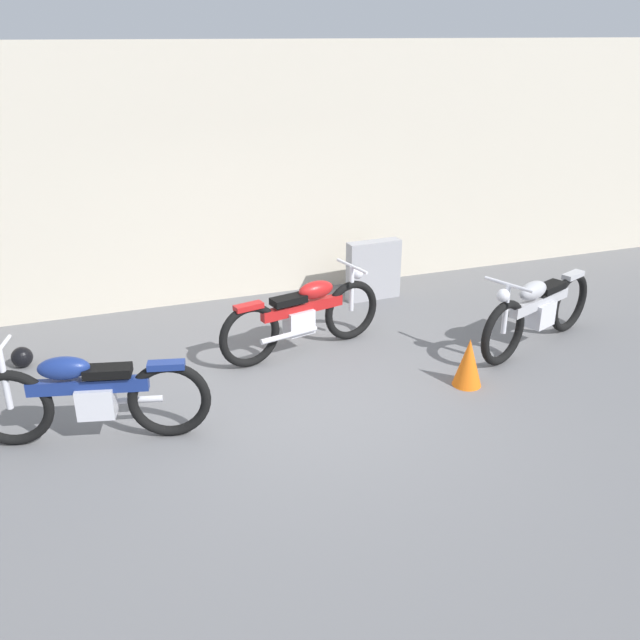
% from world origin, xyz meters
% --- Properties ---
extents(ground_plane, '(40.00, 40.00, 0.00)m').
position_xyz_m(ground_plane, '(0.00, 0.00, 0.00)').
color(ground_plane, slate).
extents(building_wall, '(18.00, 0.30, 3.51)m').
position_xyz_m(building_wall, '(0.00, 3.37, 1.75)').
color(building_wall, beige).
rests_on(building_wall, ground_plane).
extents(stone_marker, '(0.79, 0.23, 0.86)m').
position_xyz_m(stone_marker, '(1.83, 2.52, 0.43)').
color(stone_marker, '#9E9EA3').
rests_on(stone_marker, ground_plane).
extents(helmet, '(0.24, 0.24, 0.24)m').
position_xyz_m(helmet, '(-2.90, 1.88, 0.12)').
color(helmet, black).
rests_on(helmet, ground_plane).
extents(traffic_cone, '(0.32, 0.32, 0.55)m').
position_xyz_m(traffic_cone, '(1.72, -0.27, 0.28)').
color(traffic_cone, orange).
rests_on(traffic_cone, ground_plane).
extents(motorcycle_red, '(2.16, 0.76, 0.98)m').
position_xyz_m(motorcycle_red, '(0.31, 1.16, 0.47)').
color(motorcycle_red, black).
rests_on(motorcycle_red, ground_plane).
extents(motorcycle_silver, '(2.12, 1.03, 1.01)m').
position_xyz_m(motorcycle_silver, '(3.02, 0.32, 0.48)').
color(motorcycle_silver, black).
rests_on(motorcycle_silver, ground_plane).
extents(motorcycle_blue, '(2.19, 0.79, 1.00)m').
position_xyz_m(motorcycle_blue, '(-2.21, -0.01, 0.48)').
color(motorcycle_blue, black).
rests_on(motorcycle_blue, ground_plane).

